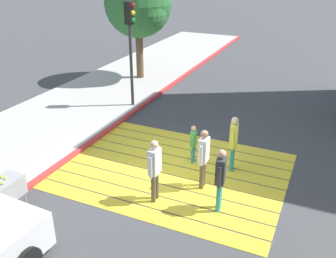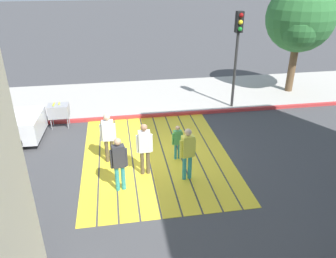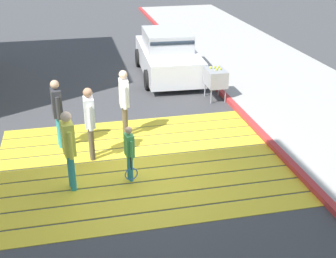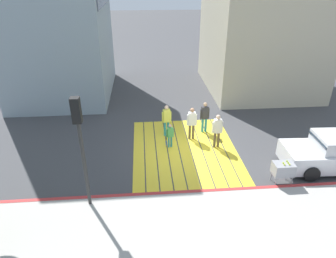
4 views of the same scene
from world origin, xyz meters
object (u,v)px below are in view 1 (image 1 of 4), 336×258
traffic_light_corner (130,34)px  pedestrian_child_with_racket (193,142)px  pedestrian_teen_behind (234,140)px  pedestrian_adult_side (220,176)px  tennis_ball_cart (6,189)px  pedestrian_adult_lead (204,155)px  street_tree (140,6)px  pedestrian_adult_trailing (155,167)px

traffic_light_corner → pedestrian_child_with_racket: (3.91, -3.27, -2.35)m
pedestrian_child_with_racket → pedestrian_teen_behind: bearing=2.8°
pedestrian_adult_side → pedestrian_child_with_racket: pedestrian_adult_side is taller
traffic_light_corner → pedestrian_adult_side: (5.33, -5.23, -2.05)m
tennis_ball_cart → pedestrian_adult_lead: size_ratio=0.59×
street_tree → pedestrian_adult_trailing: (5.19, -9.05, -2.62)m
tennis_ball_cart → pedestrian_child_with_racket: (3.23, 4.20, -0.01)m
pedestrian_adult_side → pedestrian_child_with_racket: 2.44m
pedestrian_teen_behind → pedestrian_adult_trailing: bearing=-121.2°
street_tree → pedestrian_teen_behind: street_tree is taller
pedestrian_adult_trailing → pedestrian_adult_side: bearing=10.2°
pedestrian_adult_lead → pedestrian_child_with_racket: 1.40m
pedestrian_child_with_racket → traffic_light_corner: bearing=140.0°
tennis_ball_cart → pedestrian_adult_trailing: pedestrian_adult_trailing is taller
street_tree → tennis_ball_cart: bearing=-78.9°
street_tree → pedestrian_adult_trailing: 10.76m
street_tree → pedestrian_adult_lead: size_ratio=3.10×
pedestrian_adult_trailing → pedestrian_child_with_racket: 2.27m
tennis_ball_cart → pedestrian_adult_lead: (3.95, 3.04, 0.30)m
pedestrian_adult_lead → pedestrian_teen_behind: bearing=68.6°
tennis_ball_cart → pedestrian_child_with_racket: bearing=52.5°
pedestrian_teen_behind → pedestrian_adult_lead: bearing=-111.4°
street_tree → pedestrian_child_with_racket: size_ratio=4.31×
pedestrian_teen_behind → pedestrian_child_with_racket: size_ratio=1.38×
traffic_light_corner → pedestrian_child_with_racket: traffic_light_corner is taller
street_tree → pedestrian_adult_lead: (6.10, -7.97, -2.63)m
pedestrian_adult_trailing → pedestrian_adult_side: (1.62, 0.29, -0.02)m
pedestrian_adult_side → pedestrian_child_with_racket: size_ratio=1.37×
tennis_ball_cart → pedestrian_adult_lead: 4.99m
street_tree → pedestrian_teen_behind: 9.79m
pedestrian_adult_lead → pedestrian_adult_side: pedestrian_adult_lead is taller
street_tree → pedestrian_adult_lead: 10.38m
pedestrian_adult_lead → pedestrian_teen_behind: pedestrian_adult_lead is taller
tennis_ball_cart → pedestrian_adult_side: pedestrian_adult_side is taller
pedestrian_adult_lead → pedestrian_adult_trailing: bearing=-130.2°
tennis_ball_cart → pedestrian_adult_trailing: bearing=32.9°
tennis_ball_cart → pedestrian_adult_side: 5.18m
traffic_light_corner → street_tree: 3.88m
pedestrian_adult_lead → pedestrian_child_with_racket: size_ratio=1.39×
traffic_light_corner → pedestrian_adult_side: 7.74m
pedestrian_adult_side → tennis_ball_cart: bearing=-154.2°
tennis_ball_cart → pedestrian_adult_side: bearing=25.8°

